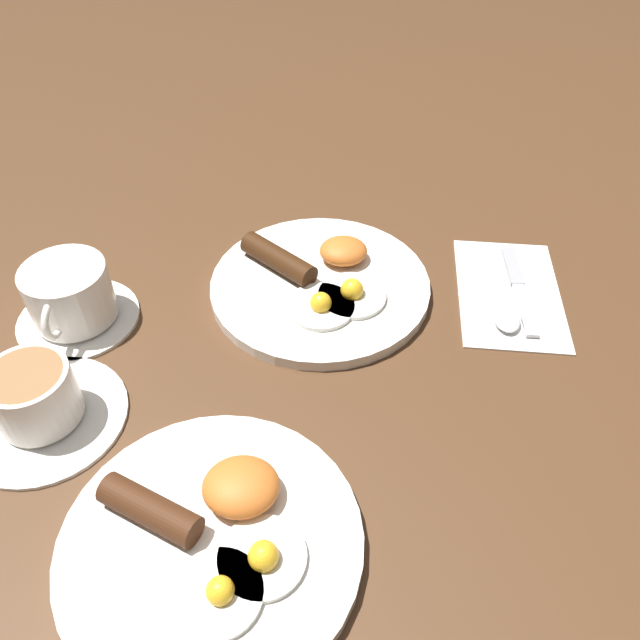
# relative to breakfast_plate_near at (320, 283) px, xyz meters

# --- Properties ---
(ground_plane) EXTENTS (3.00, 3.00, 0.00)m
(ground_plane) POSITION_rel_breakfast_plate_near_xyz_m (0.00, 0.00, -0.01)
(ground_plane) COLOR #4C301C
(breakfast_plate_near) EXTENTS (0.27, 0.27, 0.04)m
(breakfast_plate_near) POSITION_rel_breakfast_plate_near_xyz_m (0.00, 0.00, 0.00)
(breakfast_plate_near) COLOR white
(breakfast_plate_near) RESTS_ON ground_plane
(breakfast_plate_far) EXTENTS (0.26, 0.26, 0.05)m
(breakfast_plate_far) POSITION_rel_breakfast_plate_near_xyz_m (0.10, 0.34, 0.00)
(breakfast_plate_far) COLOR white
(breakfast_plate_far) RESTS_ON ground_plane
(teacup_near) EXTENTS (0.14, 0.14, 0.08)m
(teacup_near) POSITION_rel_breakfast_plate_near_xyz_m (0.29, 0.05, 0.02)
(teacup_near) COLOR white
(teacup_near) RESTS_ON ground_plane
(teacup_far) EXTENTS (0.17, 0.17, 0.07)m
(teacup_far) POSITION_rel_breakfast_plate_near_xyz_m (0.29, 0.20, 0.02)
(teacup_far) COLOR white
(teacup_far) RESTS_ON ground_plane
(napkin) EXTENTS (0.15, 0.22, 0.01)m
(napkin) POSITION_rel_breakfast_plate_near_xyz_m (-0.24, 0.01, -0.01)
(napkin) COLOR white
(napkin) RESTS_ON ground_plane
(knife) EXTENTS (0.03, 0.17, 0.01)m
(knife) POSITION_rel_breakfast_plate_near_xyz_m (-0.25, 0.00, -0.00)
(knife) COLOR silver
(knife) RESTS_ON napkin
(spoon) EXTENTS (0.03, 0.16, 0.01)m
(spoon) POSITION_rel_breakfast_plate_near_xyz_m (-0.22, 0.05, -0.00)
(spoon) COLOR silver
(spoon) RESTS_ON napkin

